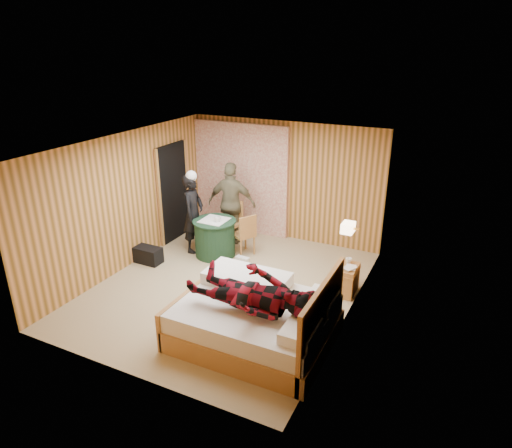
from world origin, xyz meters
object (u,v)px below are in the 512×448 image
at_px(chair_near, 245,232).
at_px(man_at_table, 232,204).
at_px(woman_standing, 193,213).
at_px(man_on_bed, 252,285).
at_px(wall_lamp, 348,228).
at_px(round_table, 215,237).
at_px(bed, 257,319).
at_px(nightstand, 345,279).
at_px(chair_far, 232,219).
at_px(duffel_bag, 148,255).

xyz_separation_m(chair_near, man_at_table, (-0.54, 0.44, 0.37)).
bearing_deg(woman_standing, man_on_bed, -141.38).
height_order(wall_lamp, round_table, wall_lamp).
xyz_separation_m(bed, nightstand, (0.76, 1.82, -0.08)).
bearing_deg(wall_lamp, nightstand, 99.11).
xyz_separation_m(nightstand, chair_far, (-2.72, 0.98, 0.28)).
relative_size(duffel_bag, man_on_bed, 0.31).
xyz_separation_m(round_table, man_on_bed, (2.00, -2.36, 0.63)).
bearing_deg(man_on_bed, bed, 97.51).
relative_size(wall_lamp, chair_near, 0.31).
xyz_separation_m(chair_far, chair_near, (0.53, -0.41, -0.05)).
xyz_separation_m(wall_lamp, man_on_bed, (-0.77, -1.79, -0.29)).
bearing_deg(round_table, wall_lamp, -11.76).
relative_size(chair_near, duffel_bag, 1.55).
distance_m(chair_near, man_on_bed, 3.05).
bearing_deg(woman_standing, chair_far, -45.08).
xyz_separation_m(round_table, chair_near, (0.54, 0.27, 0.12)).
height_order(nightstand, chair_far, chair_far).
bearing_deg(woman_standing, chair_near, -84.16).
relative_size(chair_far, chair_near, 1.09).
bearing_deg(chair_far, man_at_table, 104.80).
height_order(nightstand, woman_standing, woman_standing).
bearing_deg(man_on_bed, man_at_table, 123.04).
distance_m(man_at_table, man_on_bed, 3.67).
height_order(chair_far, woman_standing, woman_standing).
distance_m(nightstand, duffel_bag, 3.77).
xyz_separation_m(bed, chair_far, (-1.96, 2.80, 0.21)).
xyz_separation_m(nightstand, round_table, (-2.73, 0.31, 0.12)).
relative_size(woman_standing, man_at_table, 0.92).
distance_m(nightstand, man_at_table, 2.97).
bearing_deg(wall_lamp, man_at_table, 155.10).
distance_m(round_table, man_at_table, 0.86).
xyz_separation_m(chair_near, man_on_bed, (1.46, -2.63, 0.51)).
bearing_deg(nightstand, woman_standing, 174.25).
height_order(woman_standing, man_on_bed, man_on_bed).
bearing_deg(nightstand, chair_far, 160.20).
distance_m(round_table, duffel_bag, 1.34).
distance_m(nightstand, woman_standing, 3.28).
bearing_deg(chair_far, nightstand, -15.21).
relative_size(nightstand, chair_near, 0.61).
height_order(chair_far, man_on_bed, man_on_bed).
distance_m(chair_far, man_at_table, 0.32).
xyz_separation_m(duffel_bag, man_on_bed, (3.00, -1.51, 0.85)).
xyz_separation_m(bed, man_on_bed, (0.03, -0.23, 0.67)).
relative_size(nightstand, round_table, 0.61).
xyz_separation_m(chair_far, man_on_bed, (1.99, -3.03, 0.47)).
bearing_deg(man_at_table, man_on_bed, 112.72).
bearing_deg(man_at_table, chair_near, 130.13).
distance_m(duffel_bag, man_at_table, 1.99).
xyz_separation_m(chair_near, woman_standing, (-1.03, -0.25, 0.30)).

